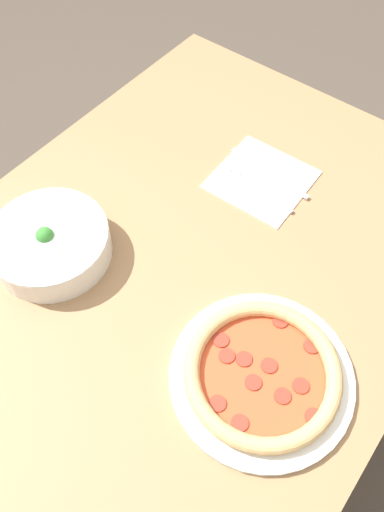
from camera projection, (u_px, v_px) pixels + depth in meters
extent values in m
plane|color=#4C4238|center=(181.00, 404.00, 1.54)|extent=(8.00, 8.00, 0.00)
cube|color=#99724C|center=(173.00, 279.00, 0.91)|extent=(1.22, 0.85, 0.03)
cylinder|color=olive|center=(197.00, 168.00, 1.59)|extent=(0.06, 0.06, 0.74)
cylinder|color=white|center=(261.00, 376.00, 0.79)|extent=(0.29, 0.29, 0.01)
torus|color=tan|center=(263.00, 372.00, 0.77)|extent=(0.25, 0.25, 0.03)
cylinder|color=#D14C28|center=(262.00, 374.00, 0.78)|extent=(0.21, 0.21, 0.01)
cylinder|color=#A83323|center=(312.00, 346.00, 0.80)|extent=(0.03, 0.03, 0.00)
cylinder|color=#A83323|center=(221.00, 340.00, 0.81)|extent=(0.03, 0.03, 0.00)
cylinder|color=#A83323|center=(227.00, 356.00, 0.79)|extent=(0.03, 0.03, 0.00)
cylinder|color=#A83323|center=(301.00, 386.00, 0.77)|extent=(0.03, 0.03, 0.00)
cylinder|color=#A83323|center=(314.00, 416.00, 0.74)|extent=(0.03, 0.03, 0.00)
cylinder|color=#A83323|center=(218.00, 403.00, 0.75)|extent=(0.03, 0.03, 0.00)
cylinder|color=#A83323|center=(244.00, 359.00, 0.79)|extent=(0.03, 0.03, 0.00)
cylinder|color=#A83323|center=(269.00, 366.00, 0.78)|extent=(0.03, 0.03, 0.00)
cylinder|color=#A83323|center=(282.00, 396.00, 0.76)|extent=(0.03, 0.03, 0.00)
cylinder|color=#A83323|center=(240.00, 423.00, 0.73)|extent=(0.03, 0.03, 0.00)
cylinder|color=#A83323|center=(280.00, 321.00, 0.83)|extent=(0.03, 0.03, 0.00)
cylinder|color=#A83323|center=(253.00, 382.00, 0.77)|extent=(0.03, 0.03, 0.00)
cylinder|color=white|center=(51.00, 244.00, 0.90)|extent=(0.21, 0.21, 0.06)
torus|color=white|center=(47.00, 235.00, 0.88)|extent=(0.22, 0.22, 0.01)
ellipsoid|color=tan|center=(57.00, 224.00, 0.90)|extent=(0.04, 0.03, 0.02)
ellipsoid|color=#998466|center=(73.00, 207.00, 0.93)|extent=(0.04, 0.04, 0.02)
ellipsoid|color=tan|center=(62.00, 256.00, 0.86)|extent=(0.04, 0.04, 0.02)
ellipsoid|color=tan|center=(39.00, 211.00, 0.92)|extent=(0.03, 0.04, 0.02)
sphere|color=#388433|center=(45.00, 236.00, 0.87)|extent=(0.03, 0.03, 0.03)
cube|color=white|center=(263.00, 180.00, 1.02)|extent=(0.19, 0.19, 0.00)
cube|color=silver|center=(266.00, 194.00, 1.00)|extent=(0.02, 0.13, 0.00)
cube|color=silver|center=(234.00, 169.00, 1.03)|extent=(0.01, 0.06, 0.00)
cube|color=silver|center=(232.00, 170.00, 1.03)|extent=(0.01, 0.06, 0.00)
cube|color=silver|center=(231.00, 171.00, 1.03)|extent=(0.01, 0.06, 0.00)
cube|color=silver|center=(229.00, 172.00, 1.03)|extent=(0.01, 0.06, 0.00)
cube|color=silver|center=(292.00, 188.00, 1.01)|extent=(0.02, 0.08, 0.01)
cube|color=silver|center=(255.00, 163.00, 1.04)|extent=(0.03, 0.12, 0.00)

